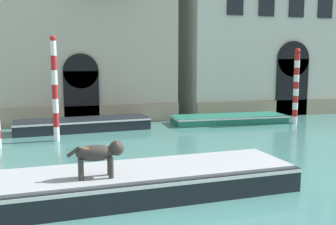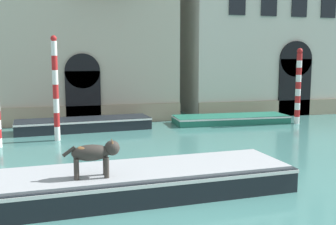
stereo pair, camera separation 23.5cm
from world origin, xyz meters
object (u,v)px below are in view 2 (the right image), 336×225
at_px(boat_foreground, 134,181).
at_px(mooring_pole_1, 298,86).
at_px(dog_on_deck, 95,153).
at_px(boat_moored_far, 231,119).
at_px(boat_moored_near_palazzo, 84,124).
at_px(mooring_pole_0, 56,88).

height_order(boat_foreground, mooring_pole_1, mooring_pole_1).
bearing_deg(dog_on_deck, boat_moored_far, 52.62).
bearing_deg(dog_on_deck, boat_moored_near_palazzo, 89.26).
bearing_deg(boat_moored_near_palazzo, mooring_pole_1, -9.01).
height_order(dog_on_deck, boat_moored_near_palazzo, dog_on_deck).
relative_size(boat_foreground, mooring_pole_0, 1.89).
bearing_deg(boat_foreground, mooring_pole_1, 37.47).
height_order(boat_moored_near_palazzo, mooring_pole_1, mooring_pole_1).
bearing_deg(boat_moored_far, mooring_pole_0, -163.42).
xyz_separation_m(dog_on_deck, boat_moored_near_palazzo, (0.20, 9.46, -0.91)).
bearing_deg(boat_moored_far, mooring_pole_1, -15.35).
xyz_separation_m(boat_moored_near_palazzo, boat_moored_far, (7.27, 0.16, -0.07)).
height_order(dog_on_deck, mooring_pole_1, mooring_pole_1).
bearing_deg(mooring_pole_1, boat_moored_near_palazzo, 175.45).
distance_m(dog_on_deck, mooring_pole_0, 7.56).
xyz_separation_m(dog_on_deck, mooring_pole_1, (10.62, 8.63, 0.70)).
distance_m(dog_on_deck, boat_moored_near_palazzo, 9.51).
distance_m(dog_on_deck, boat_moored_far, 12.22).
height_order(boat_foreground, boat_moored_far, boat_foreground).
height_order(boat_foreground, mooring_pole_0, mooring_pole_0).
relative_size(boat_moored_near_palazzo, mooring_pole_1, 1.63).
xyz_separation_m(boat_foreground, boat_moored_near_palazzo, (-0.74, 9.02, -0.06)).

